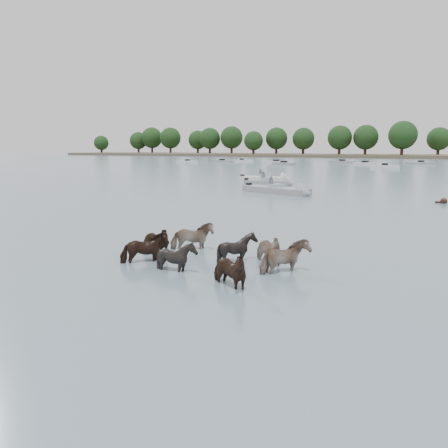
% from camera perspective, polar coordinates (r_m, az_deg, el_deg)
% --- Properties ---
extents(ground, '(400.00, 400.00, 0.00)m').
position_cam_1_polar(ground, '(13.59, 1.46, -5.33)').
color(ground, slate).
rests_on(ground, ground).
extents(shoreline, '(160.00, 30.00, 1.00)m').
position_cam_1_polar(shoreline, '(178.67, 2.44, 8.87)').
color(shoreline, '#4C4233').
rests_on(shoreline, ground).
extents(pony_herd, '(6.20, 4.55, 1.27)m').
position_cam_1_polar(pony_herd, '(13.70, -1.90, -3.75)').
color(pony_herd, black).
rests_on(pony_herd, ground).
extents(swimming_pony, '(0.72, 0.44, 0.44)m').
position_cam_1_polar(swimming_pony, '(31.79, 26.27, 2.59)').
color(swimming_pony, black).
rests_on(swimming_pony, ground).
extents(motorboat_a, '(4.73, 2.49, 1.92)m').
position_cam_1_polar(motorboat_a, '(41.98, 6.51, 5.24)').
color(motorboat_a, gray).
rests_on(motorboat_a, ground).
extents(motorboat_b, '(6.38, 3.57, 1.92)m').
position_cam_1_polar(motorboat_b, '(34.44, 7.66, 4.21)').
color(motorboat_b, gray).
rests_on(motorboat_b, ground).
extents(motorboat_f, '(5.56, 1.83, 1.92)m').
position_cam_1_polar(motorboat_f, '(46.99, 6.02, 5.74)').
color(motorboat_f, silver).
rests_on(motorboat_f, ground).
extents(distant_flotilla, '(103.25, 30.74, 0.93)m').
position_cam_1_polar(distant_flotilla, '(91.27, 23.87, 6.95)').
color(distant_flotilla, silver).
rests_on(distant_flotilla, ground).
extents(treeline, '(149.02, 23.91, 12.46)m').
position_cam_1_polar(treeline, '(180.47, 2.62, 10.90)').
color(treeline, '#382619').
rests_on(treeline, ground).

